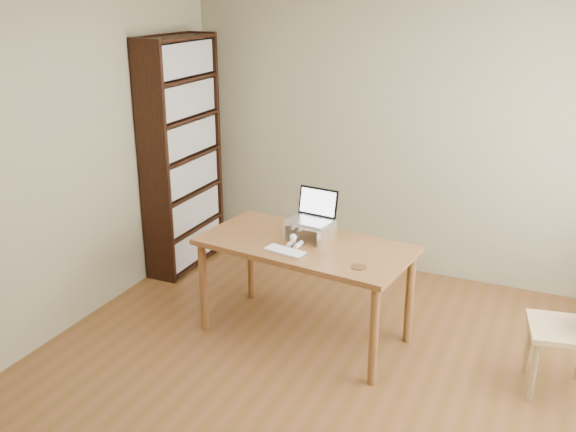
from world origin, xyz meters
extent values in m
cube|color=brown|center=(0.00, 0.00, -0.01)|extent=(4.00, 4.50, 0.02)
cube|color=gray|center=(0.00, 2.26, 1.30)|extent=(4.00, 0.02, 2.60)
cube|color=gray|center=(-2.01, 0.00, 1.30)|extent=(0.02, 4.50, 2.60)
cube|color=black|center=(-1.84, 1.12, 1.05)|extent=(0.30, 0.04, 2.10)
cube|color=black|center=(-1.84, 1.98, 1.05)|extent=(0.30, 0.04, 2.10)
cube|color=black|center=(-1.98, 1.55, 1.05)|extent=(0.02, 0.90, 2.10)
cube|color=black|center=(-1.84, 1.55, 0.03)|extent=(0.30, 0.84, 0.02)
cube|color=black|center=(-1.81, 1.55, 0.20)|extent=(0.20, 0.78, 0.28)
cube|color=black|center=(-1.84, 1.55, 0.37)|extent=(0.30, 0.84, 0.03)
cube|color=black|center=(-1.81, 1.55, 0.54)|extent=(0.20, 0.78, 0.28)
cube|color=black|center=(-1.84, 1.55, 0.71)|extent=(0.30, 0.84, 0.02)
cube|color=black|center=(-1.81, 1.55, 0.88)|extent=(0.20, 0.78, 0.28)
cube|color=black|center=(-1.84, 1.55, 1.05)|extent=(0.30, 0.84, 0.02)
cube|color=black|center=(-1.81, 1.55, 1.22)|extent=(0.20, 0.78, 0.28)
cube|color=black|center=(-1.84, 1.55, 1.39)|extent=(0.30, 0.84, 0.02)
cube|color=black|center=(-1.81, 1.55, 1.56)|extent=(0.20, 0.78, 0.28)
cube|color=black|center=(-1.84, 1.55, 1.73)|extent=(0.30, 0.84, 0.02)
cube|color=black|center=(-1.81, 1.55, 1.90)|extent=(0.20, 0.78, 0.28)
cube|color=black|center=(-1.84, 1.55, 2.07)|extent=(0.30, 0.84, 0.03)
cube|color=brown|center=(-0.30, 0.76, 0.73)|extent=(1.59, 0.93, 0.04)
cylinder|color=brown|center=(-0.99, 1.07, 0.35)|extent=(0.06, 0.06, 0.71)
cylinder|color=brown|center=(0.40, 1.07, 0.35)|extent=(0.06, 0.06, 0.71)
cylinder|color=brown|center=(-0.99, 0.44, 0.35)|extent=(0.06, 0.06, 0.71)
cylinder|color=brown|center=(0.40, 0.44, 0.35)|extent=(0.06, 0.06, 0.71)
cube|color=silver|center=(-0.44, 0.84, 0.81)|extent=(0.03, 0.25, 0.12)
cube|color=silver|center=(-0.15, 0.84, 0.81)|extent=(0.03, 0.25, 0.12)
cube|color=silver|center=(-0.30, 0.84, 0.88)|extent=(0.32, 0.25, 0.01)
cube|color=silver|center=(-0.30, 0.84, 0.89)|extent=(0.34, 0.25, 0.02)
cube|color=black|center=(-0.30, 0.96, 1.00)|extent=(0.31, 0.08, 0.21)
cube|color=white|center=(-0.30, 0.96, 1.00)|extent=(0.28, 0.07, 0.18)
cube|color=silver|center=(-0.36, 0.54, 0.76)|extent=(0.33, 0.18, 0.02)
cube|color=white|center=(-0.36, 0.54, 0.77)|extent=(0.30, 0.16, 0.00)
cylinder|color=#53311C|center=(0.19, 0.51, 0.75)|extent=(0.10, 0.10, 0.01)
ellipsoid|color=#453D36|center=(-0.33, 0.87, 0.82)|extent=(0.19, 0.42, 0.14)
ellipsoid|color=#453D36|center=(-0.33, 0.98, 0.82)|extent=(0.17, 0.18, 0.13)
ellipsoid|color=#453D36|center=(-0.33, 0.68, 0.84)|extent=(0.11, 0.11, 0.10)
ellipsoid|color=silver|center=(-0.33, 0.72, 0.81)|extent=(0.10, 0.10, 0.09)
sphere|color=silver|center=(-0.33, 0.64, 0.83)|extent=(0.05, 0.05, 0.05)
cone|color=#453D36|center=(-0.36, 0.68, 0.89)|extent=(0.04, 0.04, 0.05)
cone|color=#453D36|center=(-0.30, 0.68, 0.89)|extent=(0.04, 0.04, 0.05)
cylinder|color=silver|center=(-0.36, 0.67, 0.77)|extent=(0.03, 0.10, 0.03)
cylinder|color=silver|center=(-0.30, 0.67, 0.77)|extent=(0.03, 0.10, 0.03)
cylinder|color=#453D36|center=(-0.24, 1.00, 0.77)|extent=(0.15, 0.23, 0.03)
cube|color=tan|center=(1.46, 0.78, 0.44)|extent=(0.48, 0.48, 0.04)
cylinder|color=tan|center=(1.29, 0.62, 0.22)|extent=(0.04, 0.04, 0.44)
cylinder|color=tan|center=(1.29, 0.95, 0.22)|extent=(0.04, 0.04, 0.44)
camera|label=1|loc=(1.33, -3.18, 2.49)|focal=40.00mm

